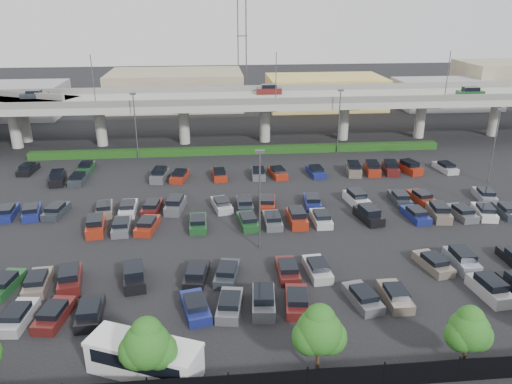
% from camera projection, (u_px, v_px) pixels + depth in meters
% --- Properties ---
extents(ground, '(280.00, 280.00, 0.00)m').
position_uv_depth(ground, '(253.00, 216.00, 57.88)').
color(ground, black).
extents(overpass, '(150.00, 13.00, 15.80)m').
position_uv_depth(overpass, '(235.00, 102.00, 85.02)').
color(overpass, gray).
rests_on(overpass, ground).
extents(hedge, '(66.00, 1.60, 1.10)m').
position_uv_depth(hedge, '(239.00, 150.00, 80.87)').
color(hedge, '#143B11').
rests_on(hedge, ground).
extents(fence, '(70.00, 0.10, 2.00)m').
position_uv_depth(fence, '(291.00, 382.00, 31.58)').
color(fence, black).
rests_on(fence, ground).
extents(tree_row, '(65.07, 3.66, 5.94)m').
position_uv_depth(tree_row, '(300.00, 333.00, 32.06)').
color(tree_row, '#332316').
rests_on(tree_row, ground).
extents(shuttle_bus, '(8.10, 5.51, 2.47)m').
position_uv_depth(shuttle_bus, '(144.00, 357.00, 33.15)').
color(shuttle_bus, silver).
rests_on(shuttle_bus, ground).
extents(parked_cars, '(63.06, 41.60, 1.67)m').
position_uv_depth(parked_cars, '(258.00, 226.00, 53.84)').
color(parked_cars, navy).
rests_on(parked_cars, ground).
extents(light_poles, '(66.90, 48.38, 10.30)m').
position_uv_depth(light_poles, '(215.00, 160.00, 57.11)').
color(light_poles, '#4F4F54').
rests_on(light_poles, ground).
extents(distant_buildings, '(138.00, 24.00, 9.00)m').
position_uv_depth(distant_buildings, '(282.00, 90.00, 114.95)').
color(distant_buildings, gray).
rests_on(distant_buildings, ground).
extents(comm_tower, '(2.40, 2.40, 30.00)m').
position_uv_depth(comm_tower, '(242.00, 33.00, 121.21)').
color(comm_tower, '#4F4F54').
rests_on(comm_tower, ground).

